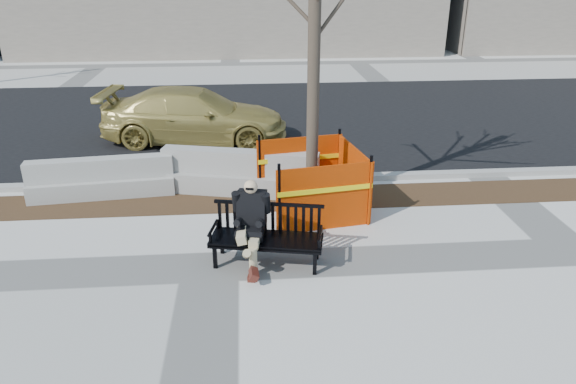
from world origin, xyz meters
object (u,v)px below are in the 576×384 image
object	(u,v)px
sedan	(197,141)
jersey_barrier_left	(104,196)
bench	(267,263)
tree_fence	(311,210)
seated_man	(252,261)
jersey_barrier_right	(241,192)

from	to	relation	value
sedan	jersey_barrier_left	size ratio (longest dim) A/B	1.67
bench	jersey_barrier_left	distance (m)	4.52
bench	sedan	distance (m)	6.89
tree_fence	jersey_barrier_left	bearing A→B (deg)	166.16
tree_fence	jersey_barrier_left	distance (m)	4.44
bench	seated_man	bearing A→B (deg)	169.33
sedan	tree_fence	bearing A→B (deg)	-144.01
seated_man	bench	bearing A→B (deg)	-10.67
tree_fence	jersey_barrier_right	size ratio (longest dim) A/B	2.06
seated_man	jersey_barrier_right	size ratio (longest dim) A/B	0.42
jersey_barrier_right	seated_man	bearing A→B (deg)	-73.01
jersey_barrier_left	jersey_barrier_right	size ratio (longest dim) A/B	0.89
jersey_barrier_right	sedan	bearing A→B (deg)	121.82
jersey_barrier_left	jersey_barrier_right	bearing A→B (deg)	-7.03
tree_fence	sedan	distance (m)	5.39
bench	jersey_barrier_left	size ratio (longest dim) A/B	0.63
seated_man	sedan	distance (m)	6.73
tree_fence	sedan	bearing A→B (deg)	119.19
tree_fence	jersey_barrier_left	size ratio (longest dim) A/B	2.32
seated_man	tree_fence	world-z (taller)	tree_fence
sedan	seated_man	bearing A→B (deg)	-161.19
tree_fence	sedan	world-z (taller)	tree_fence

